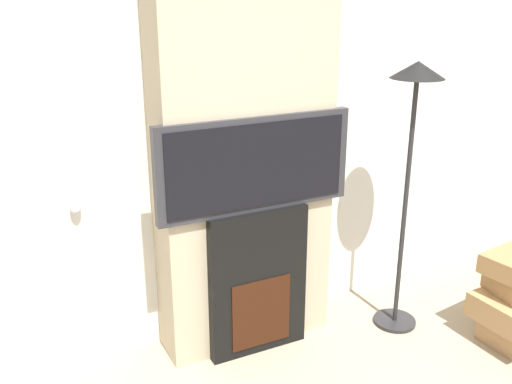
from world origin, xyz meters
The scene contains 6 objects.
wall_back centered at (0.00, 2.03, 1.35)m, with size 6.00×0.06×2.70m.
chimney_breast centered at (0.00, 1.84, 1.35)m, with size 1.05×0.32×2.70m.
fireplace centered at (0.00, 1.68, 0.46)m, with size 0.62×0.15×0.92m.
television centered at (0.00, 1.68, 1.19)m, with size 1.18×0.07×0.55m.
floor_lamp centered at (0.96, 1.51, 1.35)m, with size 0.32×0.32×1.73m.
entry_door centered at (-1.26, 1.97, 1.04)m, with size 0.87×0.09×2.09m.
Camera 1 is at (-1.36, -1.07, 2.11)m, focal length 40.00 mm.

